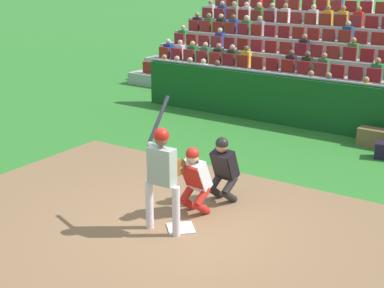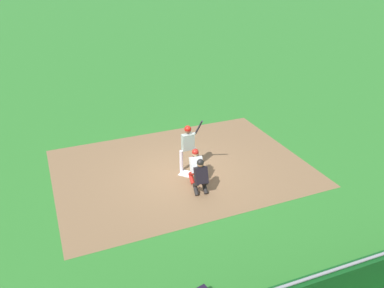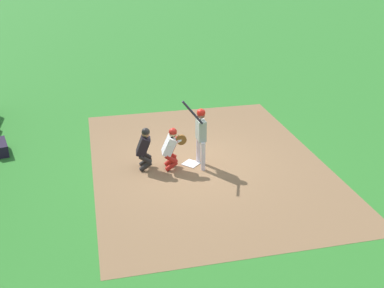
% 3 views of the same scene
% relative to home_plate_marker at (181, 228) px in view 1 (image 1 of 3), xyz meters
% --- Properties ---
extents(ground_plane, '(160.00, 160.00, 0.00)m').
position_rel_home_plate_marker_xyz_m(ground_plane, '(0.00, 0.00, -0.02)').
color(ground_plane, '#2E7729').
extents(infield_dirt_patch, '(9.45, 7.04, 0.01)m').
position_rel_home_plate_marker_xyz_m(infield_dirt_patch, '(0.00, 0.50, -0.01)').
color(infield_dirt_patch, '#866243').
rests_on(infield_dirt_patch, ground_plane).
extents(home_plate_marker, '(0.62, 0.62, 0.02)m').
position_rel_home_plate_marker_xyz_m(home_plate_marker, '(0.00, 0.00, 0.00)').
color(home_plate_marker, white).
rests_on(home_plate_marker, infield_dirt_patch).
extents(batter_at_plate, '(0.67, 0.73, 2.19)m').
position_rel_home_plate_marker_xyz_m(batter_at_plate, '(0.19, 0.24, 1.11)').
color(batter_at_plate, silver).
rests_on(batter_at_plate, ground_plane).
extents(catcher_crouching, '(0.48, 0.72, 1.29)m').
position_rel_home_plate_marker_xyz_m(catcher_crouching, '(0.16, -0.61, 0.70)').
color(catcher_crouching, red).
rests_on(catcher_crouching, ground_plane).
extents(home_plate_umpire, '(0.49, 0.49, 1.30)m').
position_rel_home_plate_marker_xyz_m(home_plate_umpire, '(0.02, -1.38, 0.69)').
color(home_plate_umpire, black).
rests_on(home_plate_umpire, ground_plane).
extents(dugout_wall, '(12.22, 0.24, 1.43)m').
position_rel_home_plate_marker_xyz_m(dugout_wall, '(0.00, -6.94, 0.67)').
color(dugout_wall, '#114B19').
rests_on(dugout_wall, ground_plane).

